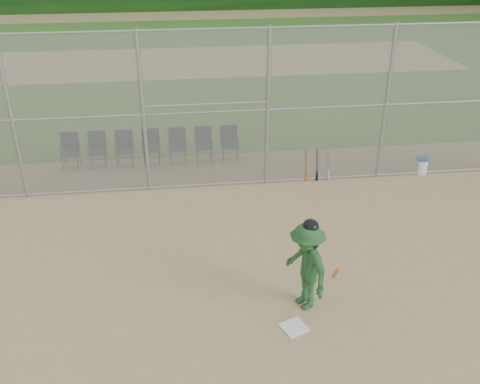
{
  "coord_description": "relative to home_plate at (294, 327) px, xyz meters",
  "views": [
    {
      "loc": [
        -1.23,
        -7.27,
        6.28
      ],
      "look_at": [
        0.0,
        2.5,
        1.1
      ],
      "focal_mm": 40.0,
      "sensor_mm": 36.0,
      "label": 1
    }
  ],
  "objects": [
    {
      "name": "spare_bats",
      "position": [
        1.8,
        5.53,
        0.41
      ],
      "size": [
        0.66,
        0.28,
        0.85
      ],
      "color": "#D84C14",
      "rests_on": "ground"
    },
    {
      "name": "home_plate",
      "position": [
        0.0,
        0.0,
        0.0
      ],
      "size": [
        0.52,
        0.52,
        0.02
      ],
      "primitive_type": "cube",
      "rotation": [
        0.0,
        0.0,
        0.39
      ],
      "color": "white",
      "rests_on": "ground"
    },
    {
      "name": "chair_3",
      "position": [
        -2.53,
        7.06,
        0.47
      ],
      "size": [
        0.54,
        0.52,
        0.96
      ],
      "primitive_type": null,
      "color": "#0E1433",
      "rests_on": "ground"
    },
    {
      "name": "chair_1",
      "position": [
        -3.99,
        7.06,
        0.47
      ],
      "size": [
        0.54,
        0.52,
        0.96
      ],
      "primitive_type": null,
      "color": "#0E1433",
      "rests_on": "ground"
    },
    {
      "name": "batter_at_plate",
      "position": [
        0.3,
        0.57,
        0.84
      ],
      "size": [
        0.99,
        1.34,
        1.76
      ],
      "color": "#205124",
      "rests_on": "ground"
    },
    {
      "name": "chair_4",
      "position": [
        -1.79,
        7.06,
        0.47
      ],
      "size": [
        0.54,
        0.52,
        0.96
      ],
      "primitive_type": null,
      "color": "#0E1433",
      "rests_on": "ground"
    },
    {
      "name": "chair_6",
      "position": [
        -0.33,
        7.06,
        0.47
      ],
      "size": [
        0.54,
        0.52,
        0.96
      ],
      "primitive_type": null,
      "color": "#0E1433",
      "rests_on": "ground"
    },
    {
      "name": "grass_strip",
      "position": [
        -0.56,
        18.47,
        -0.0
      ],
      "size": [
        100.0,
        100.0,
        0.0
      ],
      "primitive_type": "plane",
      "color": "#31641E",
      "rests_on": "ground"
    },
    {
      "name": "dirt_patch_far",
      "position": [
        -0.56,
        18.47,
        -0.0
      ],
      "size": [
        24.0,
        24.0,
        0.0
      ],
      "primitive_type": "plane",
      "color": "tan",
      "rests_on": "ground"
    },
    {
      "name": "backstop_fence",
      "position": [
        -0.56,
        5.47,
        2.06
      ],
      "size": [
        16.09,
        0.09,
        4.0
      ],
      "color": "gray",
      "rests_on": "ground"
    },
    {
      "name": "ground",
      "position": [
        -0.56,
        0.47,
        -0.01
      ],
      "size": [
        100.0,
        100.0,
        0.0
      ],
      "primitive_type": "plane",
      "color": "tan",
      "rests_on": "ground"
    },
    {
      "name": "chair_2",
      "position": [
        -3.26,
        7.06,
        0.47
      ],
      "size": [
        0.54,
        0.52,
        0.96
      ],
      "primitive_type": null,
      "color": "#0E1433",
      "rests_on": "ground"
    },
    {
      "name": "chair_0",
      "position": [
        -4.72,
        7.06,
        0.47
      ],
      "size": [
        0.54,
        0.52,
        0.96
      ],
      "primitive_type": null,
      "color": "#0E1433",
      "rests_on": "ground"
    },
    {
      "name": "chair_5",
      "position": [
        -1.06,
        7.06,
        0.47
      ],
      "size": [
        0.54,
        0.52,
        0.96
      ],
      "primitive_type": null,
      "color": "#0E1433",
      "rests_on": "ground"
    },
    {
      "name": "water_cooler",
      "position": [
        4.7,
        5.56,
        0.21
      ],
      "size": [
        0.35,
        0.35,
        0.44
      ],
      "color": "white",
      "rests_on": "ground"
    }
  ]
}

